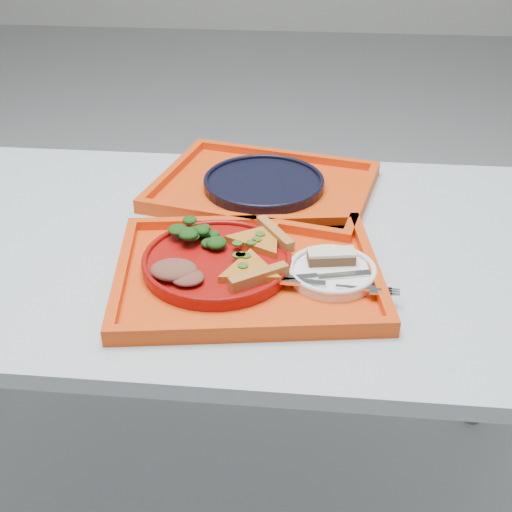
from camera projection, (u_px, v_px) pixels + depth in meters
The scene contains 14 objects.
ground at pixel (205, 491), 1.64m from camera, with size 10.00×10.00×0.00m, color #989BA0.
table at pixel (191, 270), 1.28m from camera, with size 1.60×0.80×0.75m.
tray_main at pixel (248, 275), 1.12m from camera, with size 0.45×0.35×0.01m, color red.
tray_far at pixel (264, 190), 1.40m from camera, with size 0.45×0.35×0.01m, color red.
dinner_plate at pixel (217, 263), 1.12m from camera, with size 0.26×0.26×0.02m, color maroon.
side_plate at pixel (332, 274), 1.10m from camera, with size 0.15×0.15×0.01m, color white.
navy_plate at pixel (264, 184), 1.39m from camera, with size 0.26×0.26×0.02m, color black.
pizza_slice_a at pixel (250, 268), 1.07m from camera, with size 0.12×0.10×0.02m, color gold, non-canonical shape.
pizza_slice_b at pixel (260, 238), 1.16m from camera, with size 0.13×0.11×0.02m, color gold, non-canonical shape.
salad_heap at pixel (198, 229), 1.16m from camera, with size 0.09×0.08×0.04m, color black.
meat_portion at pixel (174, 270), 1.07m from camera, with size 0.08×0.06×0.02m, color brown.
dessert_bar at pixel (331, 256), 1.11m from camera, with size 0.09×0.05×0.02m.
knife at pixel (326, 276), 1.07m from camera, with size 0.18×0.02×0.01m, color silver.
fork at pixel (335, 286), 1.05m from camera, with size 0.18×0.02×0.01m, color silver.
Camera 1 is at (0.23, -1.05, 1.38)m, focal length 45.00 mm.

